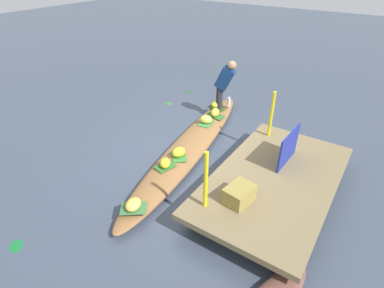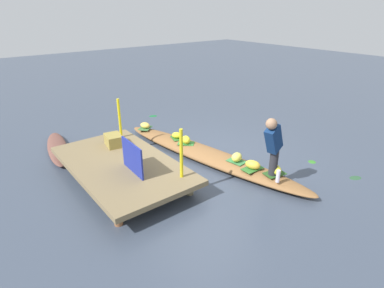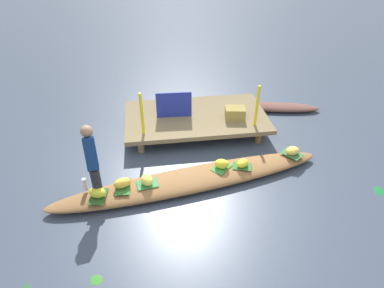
% 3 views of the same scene
% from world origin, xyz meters
% --- Properties ---
extents(canal_water, '(40.00, 40.00, 0.00)m').
position_xyz_m(canal_water, '(0.00, 0.00, 0.00)').
color(canal_water, '#3C4657').
rests_on(canal_water, ground).
extents(dock_platform, '(3.20, 1.80, 0.37)m').
position_xyz_m(dock_platform, '(0.37, 1.91, 0.32)').
color(dock_platform, olive).
rests_on(dock_platform, ground).
extents(vendor_boat, '(5.23, 1.55, 0.23)m').
position_xyz_m(vendor_boat, '(0.00, 0.00, 0.11)').
color(vendor_boat, olive).
rests_on(vendor_boat, ground).
extents(leaf_mat_0, '(0.45, 0.44, 0.01)m').
position_xyz_m(leaf_mat_0, '(0.59, 0.13, 0.23)').
color(leaf_mat_0, '#358237').
rests_on(leaf_mat_0, vendor_boat).
extents(banana_bunch_0, '(0.32, 0.27, 0.18)m').
position_xyz_m(banana_bunch_0, '(0.59, 0.13, 0.32)').
color(banana_bunch_0, yellow).
rests_on(banana_bunch_0, vendor_boat).
extents(leaf_mat_1, '(0.40, 0.33, 0.01)m').
position_xyz_m(leaf_mat_1, '(0.99, 0.11, 0.23)').
color(leaf_mat_1, '#316B2A').
rests_on(leaf_mat_1, vendor_boat).
extents(banana_bunch_1, '(0.31, 0.29, 0.15)m').
position_xyz_m(banana_bunch_1, '(0.99, 0.11, 0.30)').
color(banana_bunch_1, yellow).
rests_on(banana_bunch_1, vendor_boat).
extents(leaf_mat_2, '(0.33, 0.45, 0.01)m').
position_xyz_m(leaf_mat_2, '(-1.64, -0.34, 0.23)').
color(leaf_mat_2, '#295120').
rests_on(leaf_mat_2, vendor_boat).
extents(banana_bunch_2, '(0.34, 0.29, 0.19)m').
position_xyz_m(banana_bunch_2, '(-1.64, -0.34, 0.32)').
color(banana_bunch_2, yellow).
rests_on(banana_bunch_2, vendor_boat).
extents(leaf_mat_3, '(0.41, 0.31, 0.01)m').
position_xyz_m(leaf_mat_3, '(-0.81, -0.14, 0.23)').
color(leaf_mat_3, '#397F44').
rests_on(leaf_mat_3, vendor_boat).
extents(banana_bunch_3, '(0.27, 0.31, 0.19)m').
position_xyz_m(banana_bunch_3, '(-0.81, -0.14, 0.32)').
color(banana_bunch_3, '#F2E655').
rests_on(banana_bunch_3, vendor_boat).
extents(leaf_mat_4, '(0.26, 0.44, 0.01)m').
position_xyz_m(leaf_mat_4, '(-1.24, -0.15, 0.23)').
color(leaf_mat_4, '#326F2C').
rests_on(leaf_mat_4, vendor_boat).
extents(banana_bunch_4, '(0.35, 0.28, 0.18)m').
position_xyz_m(banana_bunch_4, '(-1.24, -0.15, 0.32)').
color(banana_bunch_4, yellow).
rests_on(banana_bunch_4, vendor_boat).
extents(leaf_mat_5, '(0.45, 0.47, 0.01)m').
position_xyz_m(leaf_mat_5, '(2.08, 0.37, 0.23)').
color(leaf_mat_5, '#3D713D').
rests_on(leaf_mat_5, vendor_boat).
extents(banana_bunch_5, '(0.32, 0.27, 0.15)m').
position_xyz_m(banana_bunch_5, '(2.08, 0.37, 0.30)').
color(banana_bunch_5, '#F7CF52').
rests_on(banana_bunch_5, vendor_boat).
extents(vendor_person, '(0.26, 0.49, 1.21)m').
position_xyz_m(vendor_person, '(-1.65, -0.17, 0.92)').
color(vendor_person, '#28282D').
rests_on(vendor_person, vendor_boat).
extents(water_bottle, '(0.08, 0.08, 0.24)m').
position_xyz_m(water_bottle, '(-1.87, -0.13, 0.35)').
color(water_bottle, silver).
rests_on(water_bottle, vendor_boat).
extents(market_banner, '(0.79, 0.07, 0.60)m').
position_xyz_m(market_banner, '(-0.13, 1.91, 0.67)').
color(market_banner, navy).
rests_on(market_banner, dock_platform).
extents(railing_post_west, '(0.06, 0.06, 0.93)m').
position_xyz_m(railing_post_west, '(-0.83, 1.31, 0.84)').
color(railing_post_west, yellow).
rests_on(railing_post_west, dock_platform).
extents(railing_post_east, '(0.06, 0.06, 0.93)m').
position_xyz_m(railing_post_east, '(1.57, 1.31, 0.84)').
color(railing_post_east, yellow).
rests_on(railing_post_east, dock_platform).
extents(produce_crate, '(0.48, 0.39, 0.26)m').
position_xyz_m(produce_crate, '(1.21, 1.66, 0.50)').
color(produce_crate, olive).
rests_on(produce_crate, dock_platform).
extents(drifting_plant_0, '(0.24, 0.30, 0.01)m').
position_xyz_m(drifting_plant_0, '(-2.53, -1.84, 0.00)').
color(drifting_plant_0, '#2B5334').
rests_on(drifting_plant_0, ground).
extents(drifting_plant_1, '(0.24, 0.24, 0.01)m').
position_xyz_m(drifting_plant_1, '(-1.58, -1.78, 0.00)').
color(drifting_plant_1, '#357C28').
rests_on(drifting_plant_1, ground).
extents(drifting_plant_2, '(0.27, 0.31, 0.01)m').
position_xyz_m(drifting_plant_2, '(3.37, -0.66, 0.00)').
color(drifting_plant_2, '#186B32').
rests_on(drifting_plant_2, ground).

